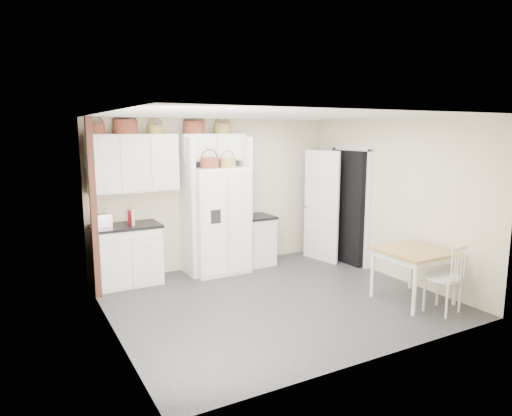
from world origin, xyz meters
TOP-DOWN VIEW (x-y plane):
  - floor at (0.00, 0.00)m, footprint 4.50×4.50m
  - ceiling at (0.00, 0.00)m, footprint 4.50×4.50m
  - wall_back at (0.00, 2.00)m, footprint 4.50×0.00m
  - wall_left at (-2.25, 0.00)m, footprint 0.00×4.00m
  - wall_right at (2.25, 0.00)m, footprint 0.00×4.00m
  - refrigerator at (-0.15, 1.63)m, footprint 0.93×0.75m
  - base_cab_left at (-1.69, 1.70)m, footprint 0.99×0.62m
  - base_cab_right at (0.66, 1.70)m, footprint 0.48×0.58m
  - dining_table at (1.69, -0.98)m, footprint 0.91×0.91m
  - windsor_chair at (1.73, -1.46)m, footprint 0.53×0.50m
  - counter_left at (-1.69, 1.70)m, footprint 1.03×0.67m
  - counter_right at (0.66, 1.70)m, footprint 0.52×0.62m
  - toaster at (-2.04, 1.69)m, footprint 0.29×0.17m
  - cookbook_red at (-1.62, 1.62)m, footprint 0.06×0.16m
  - cookbook_cream at (-1.58, 1.62)m, footprint 0.07×0.17m
  - basket_upper_a at (-2.02, 1.83)m, footprint 0.26×0.26m
  - basket_upper_b at (-1.59, 1.83)m, footprint 0.37×0.37m
  - basket_upper_c at (-1.12, 1.83)m, footprint 0.24×0.24m
  - basket_bridge_a at (-0.47, 1.83)m, footprint 0.36×0.36m
  - basket_bridge_b at (0.05, 1.83)m, footprint 0.30×0.30m
  - basket_fridge_a at (-0.33, 1.53)m, footprint 0.32×0.32m
  - basket_fridge_b at (-0.00, 1.53)m, footprint 0.28×0.28m
  - upper_cabinet at (-1.50, 1.83)m, footprint 1.40×0.34m
  - bridge_cabinet at (-0.15, 1.83)m, footprint 1.12×0.34m
  - fridge_panel_left at (-0.66, 1.70)m, footprint 0.08×0.60m
  - fridge_panel_right at (0.36, 1.70)m, footprint 0.08×0.60m
  - trim_post at (-2.20, 1.35)m, footprint 0.09×0.09m
  - doorway_void at (2.16, 1.00)m, footprint 0.18×0.85m
  - door_slab at (1.80, 1.33)m, footprint 0.21×0.79m

SIDE VIEW (x-z plane):
  - floor at x=0.00m, z-range 0.00..0.00m
  - dining_table at x=1.69m, z-range 0.00..0.76m
  - base_cab_right at x=0.66m, z-range 0.00..0.85m
  - base_cab_left at x=-1.69m, z-range 0.00..0.92m
  - windsor_chair at x=1.73m, z-range 0.00..0.96m
  - counter_right at x=0.66m, z-range 0.85..0.89m
  - refrigerator at x=-0.15m, z-range 0.00..1.80m
  - counter_left at x=-1.69m, z-range 0.92..0.96m
  - doorway_void at x=2.16m, z-range 0.00..2.05m
  - door_slab at x=1.80m, z-range 0.00..2.05m
  - toaster at x=-2.04m, z-range 0.96..1.16m
  - cookbook_red at x=-1.62m, z-range 0.96..1.19m
  - cookbook_cream at x=-1.58m, z-range 0.96..1.21m
  - fridge_panel_left at x=-0.66m, z-range 0.00..2.30m
  - fridge_panel_right at x=0.36m, z-range 0.00..2.30m
  - wall_back at x=0.00m, z-range -0.95..3.55m
  - wall_left at x=-2.25m, z-range -0.70..3.30m
  - wall_right at x=2.25m, z-range -0.70..3.30m
  - trim_post at x=-2.20m, z-range 0.00..2.60m
  - basket_fridge_b at x=0.00m, z-range 1.80..1.95m
  - basket_fridge_a at x=-0.33m, z-range 1.80..1.97m
  - upper_cabinet at x=-1.50m, z-range 1.45..2.35m
  - bridge_cabinet at x=-0.15m, z-range 1.90..2.35m
  - basket_upper_c at x=-1.12m, z-range 2.35..2.49m
  - basket_upper_a at x=-2.02m, z-range 2.35..2.50m
  - basket_bridge_b at x=0.05m, z-range 2.35..2.52m
  - basket_bridge_a at x=-0.47m, z-range 2.35..2.55m
  - basket_upper_b at x=-1.59m, z-range 2.35..2.57m
  - ceiling at x=0.00m, z-range 2.60..2.60m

